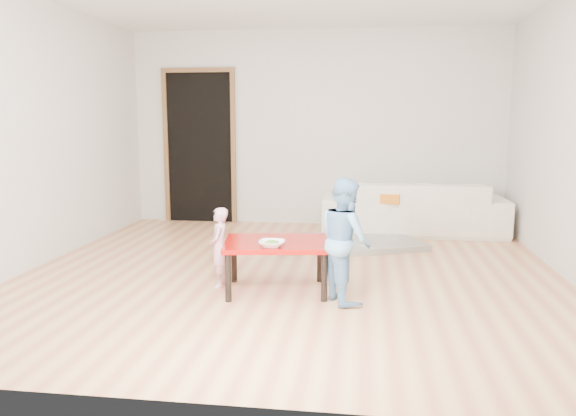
% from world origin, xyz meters
% --- Properties ---
extents(floor, '(5.00, 5.00, 0.01)m').
position_xyz_m(floor, '(0.00, 0.00, 0.00)').
color(floor, '#C07652').
rests_on(floor, ground).
extents(back_wall, '(5.00, 0.02, 2.60)m').
position_xyz_m(back_wall, '(0.00, 2.50, 1.30)').
color(back_wall, silver).
rests_on(back_wall, floor).
extents(left_wall, '(0.02, 5.00, 2.60)m').
position_xyz_m(left_wall, '(-2.50, 0.00, 1.30)').
color(left_wall, silver).
rests_on(left_wall, floor).
extents(doorway, '(1.02, 0.08, 2.11)m').
position_xyz_m(doorway, '(-1.60, 2.48, 1.02)').
color(doorway, brown).
rests_on(doorway, back_wall).
extents(sofa, '(2.27, 0.92, 0.66)m').
position_xyz_m(sofa, '(1.28, 2.05, 0.33)').
color(sofa, white).
rests_on(sofa, floor).
extents(cushion, '(0.51, 0.48, 0.11)m').
position_xyz_m(cushion, '(0.92, 1.78, 0.49)').
color(cushion, orange).
rests_on(cushion, sofa).
extents(red_table, '(0.95, 0.76, 0.43)m').
position_xyz_m(red_table, '(-0.04, -0.58, 0.22)').
color(red_table, '#9C0C08').
rests_on(red_table, floor).
extents(bowl, '(0.21, 0.21, 0.05)m').
position_xyz_m(bowl, '(-0.05, -0.80, 0.46)').
color(bowl, white).
rests_on(bowl, red_table).
extents(broccoli, '(0.12, 0.12, 0.06)m').
position_xyz_m(broccoli, '(-0.05, -0.80, 0.46)').
color(broccoli, '#2D5919').
rests_on(broccoli, red_table).
extents(child_pink, '(0.19, 0.27, 0.69)m').
position_xyz_m(child_pink, '(-0.56, -0.50, 0.34)').
color(child_pink, '#D36090').
rests_on(child_pink, floor).
extents(child_blue, '(0.55, 0.60, 0.99)m').
position_xyz_m(child_blue, '(0.53, -0.75, 0.50)').
color(child_blue, '#5892CD').
rests_on(child_blue, floor).
extents(basin, '(0.45, 0.45, 0.14)m').
position_xyz_m(basin, '(-0.15, 0.82, 0.07)').
color(basin, '#327FBD').
rests_on(basin, floor).
extents(blanket, '(1.59, 1.48, 0.06)m').
position_xyz_m(blanket, '(0.63, 1.27, 0.03)').
color(blanket, '#9F988C').
rests_on(blanket, floor).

